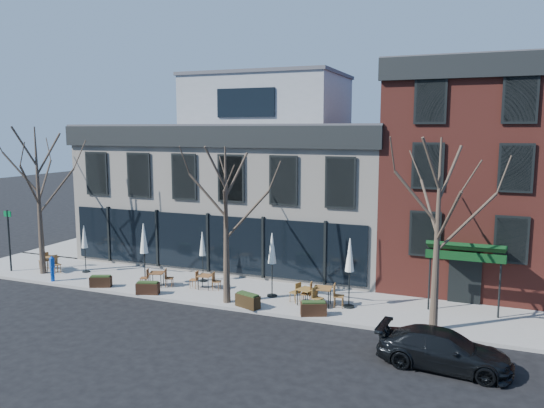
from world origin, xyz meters
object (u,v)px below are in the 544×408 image
at_px(call_box, 52,268).
at_px(cafe_set_0, 50,262).
at_px(parked_sedan, 444,350).
at_px(umbrella_0, 84,239).

xyz_separation_m(call_box, cafe_set_0, (-1.63, 1.49, -0.21)).
bearing_deg(cafe_set_0, call_box, -42.40).
height_order(parked_sedan, call_box, call_box).
xyz_separation_m(cafe_set_0, umbrella_0, (2.02, 0.54, 1.34)).
distance_m(cafe_set_0, umbrella_0, 2.48).
bearing_deg(parked_sedan, call_box, 86.65).
bearing_deg(call_box, parked_sedan, -8.05).
relative_size(parked_sedan, umbrella_0, 1.69).
bearing_deg(umbrella_0, call_box, -100.66).
bearing_deg(umbrella_0, cafe_set_0, -165.08).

